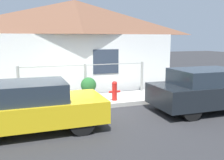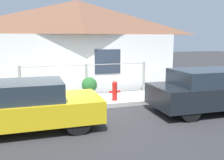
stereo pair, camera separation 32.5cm
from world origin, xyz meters
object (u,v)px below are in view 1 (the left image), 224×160
Objects in this scene: car_left at (30,106)px; fire_hydrant at (115,90)px; car_right at (208,89)px; potted_plant_by_fence at (39,92)px; potted_plant_near_hydrant at (88,86)px.

car_left is 3.35m from fire_hydrant.
car_left reaches higher than fire_hydrant.
fire_hydrant is (-2.58, 1.70, -0.18)m from car_right.
car_right is at bearing -26.18° from potted_plant_by_fence.
car_right reaches higher than potted_plant_near_hydrant.
fire_hydrant reaches higher than potted_plant_by_fence.
fire_hydrant is at bearing -17.77° from potted_plant_by_fence.
potted_plant_near_hydrant is (-0.70, 0.94, 0.03)m from fire_hydrant.
potted_plant_near_hydrant is (2.18, 2.64, -0.10)m from car_left.
car_right is 3.10m from fire_hydrant.
potted_plant_by_fence is (-2.51, 0.80, -0.03)m from fire_hydrant.
potted_plant_by_fence is (-5.09, 2.50, -0.21)m from car_right.
car_left is 5.28× the size of fire_hydrant.
potted_plant_near_hydrant is at bearing 4.44° from potted_plant_by_fence.
car_right is 5.68m from potted_plant_by_fence.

